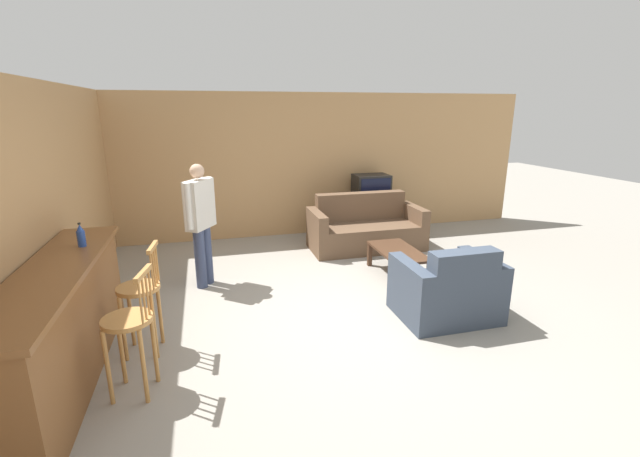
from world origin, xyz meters
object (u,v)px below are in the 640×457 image
(bar_chair_near, at_px, (130,329))
(bottle, at_px, (81,236))
(coffee_table, at_px, (398,254))
(bar_chair_mid, at_px, (141,296))
(person_by_window, at_px, (201,219))
(armchair_near, at_px, (448,291))
(couch_far, at_px, (365,229))
(tv, at_px, (371,189))
(tv_unit, at_px, (370,218))

(bar_chair_near, xyz_separation_m, bottle, (-0.51, 0.96, 0.55))
(bar_chair_near, distance_m, coffee_table, 3.74)
(bar_chair_mid, height_order, person_by_window, person_by_window)
(armchair_near, bearing_deg, bottle, 173.46)
(bar_chair_mid, relative_size, armchair_near, 1.01)
(couch_far, xyz_separation_m, person_by_window, (-2.68, -0.98, 0.60))
(coffee_table, bearing_deg, tv, 78.93)
(bar_chair_near, bearing_deg, coffee_table, 29.74)
(bar_chair_mid, height_order, coffee_table, bar_chair_mid)
(bar_chair_near, distance_m, person_by_window, 2.31)
(coffee_table, distance_m, tv, 2.23)
(armchair_near, xyz_separation_m, bottle, (-3.75, 0.43, 0.82))
(bar_chair_near, distance_m, bar_chair_mid, 0.66)
(bar_chair_near, bearing_deg, bottle, 118.09)
(bar_chair_mid, bearing_deg, tv_unit, 42.29)
(person_by_window, bearing_deg, tv, 29.78)
(tv_unit, relative_size, person_by_window, 0.66)
(armchair_near, bearing_deg, person_by_window, 147.68)
(bar_chair_near, distance_m, bottle, 1.22)
(bar_chair_mid, xyz_separation_m, person_by_window, (0.57, 1.56, 0.33))
(bar_chair_mid, bearing_deg, tv, 42.26)
(bar_chair_mid, relative_size, bottle, 4.67)
(person_by_window, bearing_deg, armchair_near, -32.32)
(tv_unit, height_order, bottle, bottle)
(person_by_window, bearing_deg, bottle, -130.92)
(bar_chair_mid, relative_size, tv_unit, 1.01)
(couch_far, bearing_deg, tv_unit, 63.19)
(tv, distance_m, person_by_window, 3.55)
(bar_chair_near, distance_m, tv_unit, 5.41)
(armchair_near, height_order, bottle, bottle)
(tv_unit, distance_m, person_by_window, 3.60)
(tv_unit, bearing_deg, bar_chair_near, -132.54)
(bottle, bearing_deg, armchair_near, -6.54)
(couch_far, height_order, tv, tv)
(bar_chair_mid, distance_m, armchair_near, 3.25)
(armchair_near, relative_size, tv, 1.68)
(tv, bearing_deg, coffee_table, -101.07)
(couch_far, xyz_separation_m, tv, (0.40, 0.78, 0.54))
(armchair_near, xyz_separation_m, tv, (0.42, 3.44, 0.54))
(armchair_near, height_order, tv_unit, armchair_near)
(tv_unit, xyz_separation_m, bottle, (-4.16, -3.02, 0.85))
(armchair_near, bearing_deg, tv, 83.11)
(armchair_near, distance_m, person_by_window, 3.21)
(couch_far, height_order, tv_unit, couch_far)
(tv_unit, bearing_deg, person_by_window, -150.18)
(bottle, bearing_deg, couch_far, 30.65)
(tv_unit, bearing_deg, bottle, -144.07)
(tv_unit, bearing_deg, armchair_near, -96.88)
(armchair_near, distance_m, tv, 3.51)
(bar_chair_mid, xyz_separation_m, coffee_table, (3.23, 1.19, -0.26))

